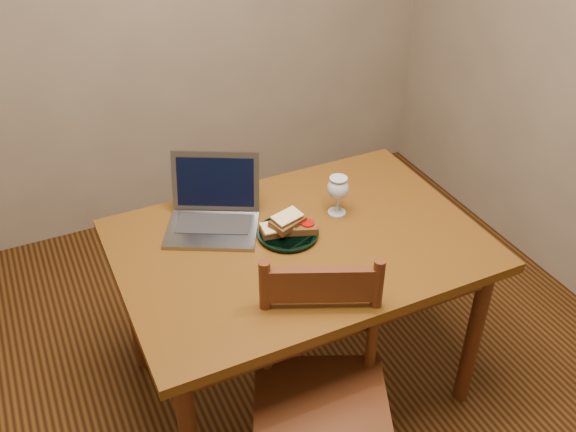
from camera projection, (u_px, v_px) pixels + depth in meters
name	position (u px, v px, depth m)	size (l,w,h in m)	color
floor	(284.00, 410.00, 2.62)	(3.20, 3.20, 0.02)	black
table	(299.00, 259.00, 2.37)	(1.30, 0.90, 0.74)	#4B2B0C
chair	(321.00, 390.00, 2.06)	(0.57, 0.55, 0.47)	#45230E
plate	(288.00, 234.00, 2.34)	(0.23, 0.23, 0.02)	black
sandwich_cheese	(277.00, 229.00, 2.32)	(0.12, 0.07, 0.04)	#381E0C
sandwich_tomato	(300.00, 226.00, 2.33)	(0.12, 0.07, 0.04)	#381E0C
sandwich_top	(287.00, 221.00, 2.31)	(0.13, 0.07, 0.04)	#381E0C
milk_glass	(338.00, 196.00, 2.42)	(0.08, 0.08, 0.16)	white
laptop	(214.00, 207.00, 2.38)	(0.43, 0.42, 0.24)	slate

